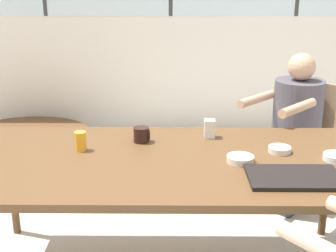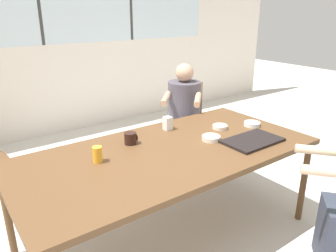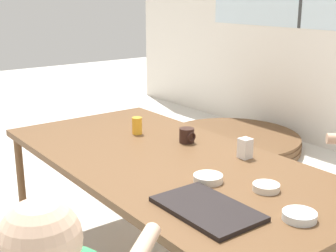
% 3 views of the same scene
% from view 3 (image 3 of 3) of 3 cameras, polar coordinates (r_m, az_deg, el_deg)
% --- Properties ---
extents(dining_table, '(2.13, 1.03, 0.72)m').
position_cam_3_polar(dining_table, '(2.53, -0.00, -4.94)').
color(dining_table, brown).
rests_on(dining_table, ground_plane).
extents(food_tray_dark, '(0.44, 0.27, 0.02)m').
position_cam_3_polar(food_tray_dark, '(1.93, 4.77, -10.00)').
color(food_tray_dark, black).
rests_on(food_tray_dark, dining_table).
extents(coffee_mug, '(0.09, 0.09, 0.09)m').
position_cam_3_polar(coffee_mug, '(2.76, 2.33, -1.16)').
color(coffee_mug, black).
rests_on(coffee_mug, dining_table).
extents(juice_glass, '(0.06, 0.06, 0.11)m').
position_cam_3_polar(juice_glass, '(2.93, -3.79, 0.04)').
color(juice_glass, gold).
rests_on(juice_glass, dining_table).
extents(milk_carton_small, '(0.06, 0.06, 0.11)m').
position_cam_3_polar(milk_carton_small, '(2.53, 9.38, -2.68)').
color(milk_carton_small, silver).
rests_on(milk_carton_small, dining_table).
extents(bowl_white_shallow, '(0.13, 0.13, 0.03)m').
position_cam_3_polar(bowl_white_shallow, '(1.93, 15.73, -10.51)').
color(bowl_white_shallow, silver).
rests_on(bowl_white_shallow, dining_table).
extents(bowl_cereal, '(0.14, 0.14, 0.03)m').
position_cam_3_polar(bowl_cereal, '(2.21, 4.91, -6.37)').
color(bowl_cereal, silver).
rests_on(bowl_cereal, dining_table).
extents(bowl_fruit, '(0.12, 0.12, 0.03)m').
position_cam_3_polar(bowl_fruit, '(2.16, 11.87, -7.32)').
color(bowl_fruit, silver).
rests_on(bowl_fruit, dining_table).
extents(folded_table_stack, '(1.41, 1.41, 0.15)m').
position_cam_3_polar(folded_table_stack, '(4.94, 7.81, -1.93)').
color(folded_table_stack, brown).
rests_on(folded_table_stack, ground_plane).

